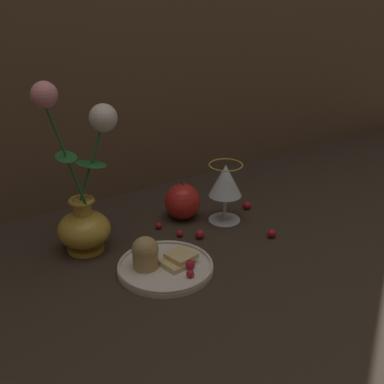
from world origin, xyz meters
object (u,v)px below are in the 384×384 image
vase (84,204)px  apple_beside_vase (183,201)px  wine_glass (225,183)px  plate_with_pastries (161,263)px

vase → apple_beside_vase: (0.24, 0.01, -0.06)m
vase → wine_glass: vase is taller
plate_with_pastries → wine_glass: bearing=24.4°
vase → plate_with_pastries: vase is taller
vase → plate_with_pastries: 0.20m
wine_glass → vase: bearing=170.9°
wine_glass → apple_beside_vase: size_ratio=1.45×
vase → apple_beside_vase: size_ratio=3.81×
vase → wine_glass: size_ratio=2.63×
plate_with_pastries → wine_glass: wine_glass is taller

